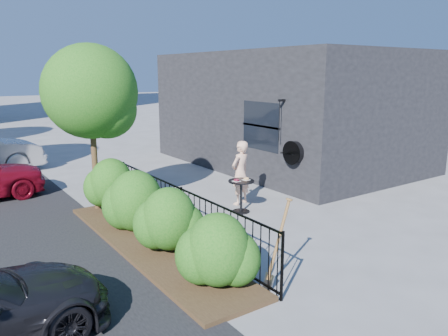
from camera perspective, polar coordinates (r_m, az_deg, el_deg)
ground at (r=9.86m, az=2.22°, el=-7.40°), size 120.00×120.00×0.00m
shop_building at (r=16.32m, az=8.31°, el=7.61°), size 6.22×9.00×4.00m
fence at (r=8.90m, az=-5.54°, el=-5.85°), size 0.05×6.05×1.10m
planting_bed at (r=8.79m, az=-9.51°, el=-9.84°), size 1.30×6.00×0.08m
shrubs at (r=8.68m, az=-9.35°, el=-5.47°), size 1.10×5.60×1.24m
patio_tree at (r=10.71m, az=-16.63°, el=8.83°), size 2.20×2.20×3.94m
cafe_table at (r=10.55m, az=2.26°, el=-2.94°), size 0.63×0.63×0.85m
woman at (r=11.14m, az=2.15°, el=-0.63°), size 0.68×0.54×1.65m
shovel at (r=7.01m, az=6.88°, el=-10.37°), size 0.50×0.19×1.46m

